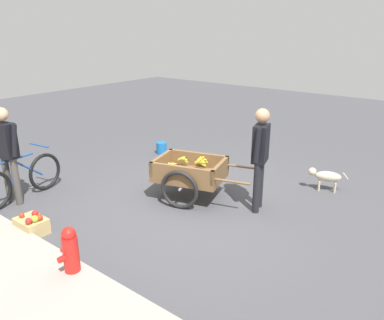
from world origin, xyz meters
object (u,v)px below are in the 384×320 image
Objects in this scene: fruit_cart at (190,174)px; apple_crate at (32,225)px; vendor_person at (260,151)px; bicycle at (20,180)px; fire_hydrant at (71,254)px; dog at (326,176)px; plastic_bucket at (162,148)px; cyclist_person at (7,148)px.

apple_crate is (1.01, 2.29, -0.31)m from fruit_cart.
bicycle is at bearing 32.78° from vendor_person.
vendor_person is 0.98× the size of bicycle.
bicycle is 2.46× the size of fire_hydrant.
dog is 2.42× the size of plastic_bucket.
fruit_cart is 1.26m from vendor_person.
plastic_bucket is 3.89m from apple_crate.
vendor_person is 6.11× the size of plastic_bucket.
vendor_person is 3.68× the size of apple_crate.
cyclist_person reaches higher than fire_hydrant.
fruit_cart is 2.80× the size of dog.
bicycle is 2.57× the size of dog.
fire_hydrant is at bearing 75.05° from vendor_person.
fruit_cart is 2.50m from plastic_bucket.
bicycle reaches higher than plastic_bucket.
bicycle is (3.26, 2.10, -0.62)m from vendor_person.
bicycle is at bearing 39.48° from fruit_cart.
fire_hydrant is (-0.33, 2.58, -0.10)m from fruit_cart.
plastic_bucket is at bearing -92.93° from bicycle.
vendor_person is at bearing 67.55° from dog.
plastic_bucket is at bearing -60.10° from fire_hydrant.
dog is 3.68m from plastic_bucket.
fruit_cart is at bearing -140.52° from bicycle.
plastic_bucket is at bearing -75.27° from apple_crate.
vendor_person is at bearing -163.87° from fruit_cart.
fire_hydrant is 4.67m from plastic_bucket.
dog is at bearing -176.31° from plastic_bucket.
fruit_cart is 1.13× the size of cyclist_person.
fire_hydrant is 2.53× the size of plastic_bucket.
cyclist_person is 6.00× the size of plastic_bucket.
fruit_cart is 4.08× the size of apple_crate.
bicycle is 2.61m from fire_hydrant.
plastic_bucket is 0.60× the size of apple_crate.
plastic_bucket is (-0.14, -3.40, -0.82)m from cyclist_person.
fire_hydrant is (0.77, 2.89, -0.64)m from vendor_person.
fire_hydrant is at bearing 119.90° from plastic_bucket.
vendor_person is at bearing -145.21° from cyclist_person.
dog is at bearing -107.45° from fire_hydrant.
cyclist_person is (-0.02, 0.15, 0.60)m from bicycle.
bicycle is at bearing 42.28° from dog.
bicycle is 6.23× the size of plastic_bucket.
vendor_person is at bearing 159.62° from plastic_bucket.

